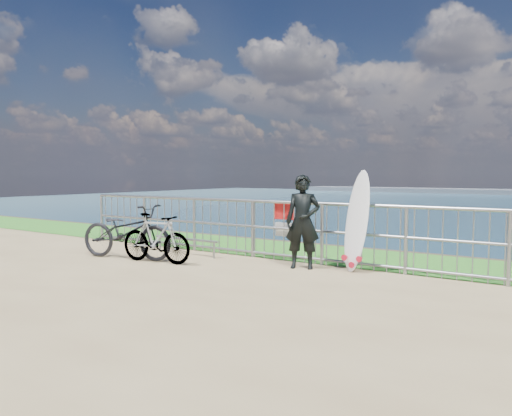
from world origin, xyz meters
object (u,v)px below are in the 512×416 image
Objects in this scene: surfer at (303,222)px; bicycle_far at (156,238)px; surfboard at (357,224)px; bicycle_near at (126,232)px.

bicycle_far is at bearing -178.45° from surfer.
surfboard reaches higher than surfer.
bicycle_near is (-4.10, -1.36, -0.26)m from surfboard.
surfer reaches higher than bicycle_far.
surfer is at bearing -74.21° from bicycle_far.
surfboard reaches higher than bicycle_far.
surfer is 3.42m from bicycle_near.
bicycle_near is (-3.24, -1.06, -0.28)m from surfer.
bicycle_near reaches higher than bicycle_far.
surfboard is 3.61m from bicycle_far.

